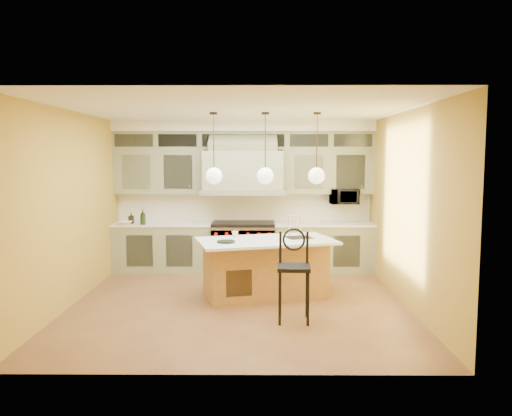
{
  "coord_description": "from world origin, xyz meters",
  "views": [
    {
      "loc": [
        0.31,
        -7.38,
        2.22
      ],
      "look_at": [
        0.25,
        0.7,
        1.38
      ],
      "focal_mm": 35.0,
      "sensor_mm": 36.0,
      "label": 1
    }
  ],
  "objects_px": {
    "microwave": "(344,196)",
    "range": "(243,246)",
    "kitchen_island": "(265,267)",
    "counter_stool": "(294,269)"
  },
  "relations": [
    {
      "from": "range",
      "to": "kitchen_island",
      "type": "height_order",
      "value": "kitchen_island"
    },
    {
      "from": "range",
      "to": "microwave",
      "type": "height_order",
      "value": "microwave"
    },
    {
      "from": "kitchen_island",
      "to": "range",
      "type": "bearing_deg",
      "value": 87.5
    },
    {
      "from": "microwave",
      "to": "range",
      "type": "bearing_deg",
      "value": -176.88
    },
    {
      "from": "kitchen_island",
      "to": "counter_stool",
      "type": "distance_m",
      "value": 1.26
    },
    {
      "from": "kitchen_island",
      "to": "microwave",
      "type": "xyz_separation_m",
      "value": [
        1.54,
        1.85,
        0.98
      ]
    },
    {
      "from": "kitchen_island",
      "to": "counter_stool",
      "type": "bearing_deg",
      "value": -88.25
    },
    {
      "from": "kitchen_island",
      "to": "counter_stool",
      "type": "xyz_separation_m",
      "value": [
        0.37,
        -1.18,
        0.24
      ]
    },
    {
      "from": "range",
      "to": "kitchen_island",
      "type": "distance_m",
      "value": 1.79
    },
    {
      "from": "kitchen_island",
      "to": "counter_stool",
      "type": "height_order",
      "value": "kitchen_island"
    }
  ]
}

